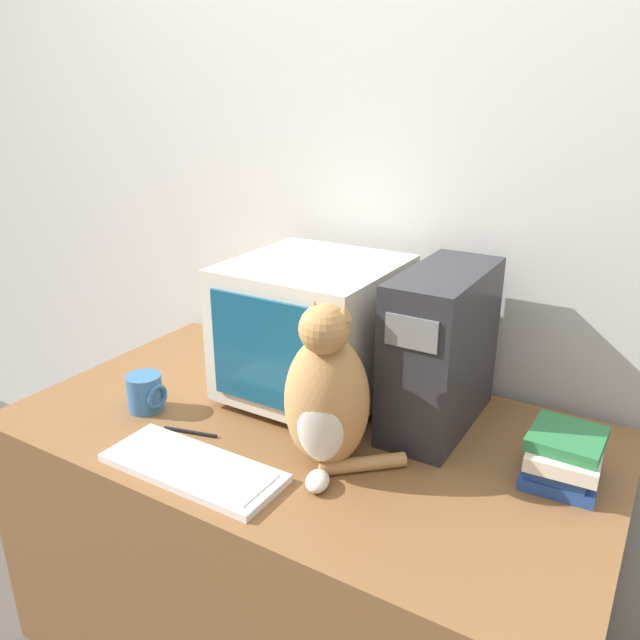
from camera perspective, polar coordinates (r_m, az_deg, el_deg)
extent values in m
cube|color=silver|center=(1.87, 6.69, 10.53)|extent=(7.00, 0.05, 2.50)
cube|color=brown|center=(1.85, -1.23, -19.71)|extent=(1.53, 0.85, 0.75)
cube|color=beige|center=(1.79, -0.50, -6.46)|extent=(0.30, 0.26, 0.02)
cube|color=beige|center=(1.71, -0.52, -0.62)|extent=(0.42, 0.43, 0.37)
cube|color=navy|center=(1.54, -4.79, -3.14)|extent=(0.34, 0.01, 0.28)
cube|color=#28282D|center=(1.60, 10.98, -2.66)|extent=(0.18, 0.40, 0.41)
cube|color=slate|center=(1.38, 8.34, -1.19)|extent=(0.12, 0.01, 0.07)
cube|color=silver|center=(1.49, -11.55, -13.10)|extent=(0.43, 0.17, 0.02)
cube|color=silver|center=(1.48, -11.58, -12.76)|extent=(0.39, 0.13, 0.00)
ellipsoid|color=#B7844C|center=(1.42, 0.63, -7.47)|extent=(0.24, 0.24, 0.32)
ellipsoid|color=beige|center=(1.37, 0.08, -9.66)|extent=(0.12, 0.08, 0.17)
sphere|color=#B7844C|center=(1.31, 0.40, -0.81)|extent=(0.14, 0.14, 0.11)
cone|color=#B7844C|center=(1.30, -0.51, 1.05)|extent=(0.03, 0.03, 0.04)
cone|color=#B7844C|center=(1.29, 2.28, 0.86)|extent=(0.03, 0.03, 0.04)
ellipsoid|color=beige|center=(1.40, -0.23, -14.51)|extent=(0.07, 0.09, 0.04)
cylinder|color=#B7844C|center=(1.46, 3.92, -13.00)|extent=(0.17, 0.16, 0.03)
cube|color=#234793|center=(1.53, 21.13, -12.99)|extent=(0.17, 0.18, 0.03)
cube|color=#234793|center=(1.52, 21.32, -12.00)|extent=(0.13, 0.18, 0.03)
cube|color=beige|center=(1.50, 21.54, -11.21)|extent=(0.16, 0.19, 0.03)
cube|color=#28703D|center=(1.49, 21.66, -10.03)|extent=(0.15, 0.16, 0.03)
cylinder|color=black|center=(1.64, -11.76, -9.99)|extent=(0.14, 0.04, 0.01)
cylinder|color=#33669E|center=(1.76, -15.73, -6.40)|extent=(0.09, 0.09, 0.10)
torus|color=#33669E|center=(1.73, -14.64, -6.80)|extent=(0.01, 0.07, 0.07)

